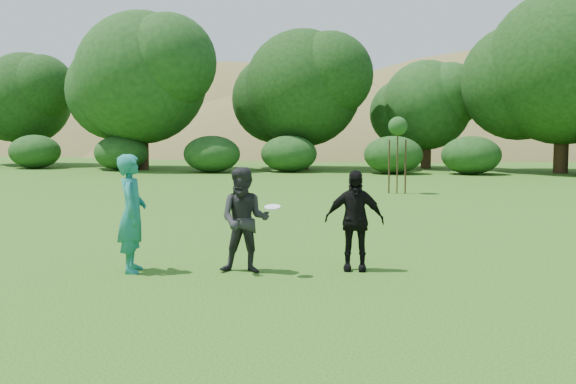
# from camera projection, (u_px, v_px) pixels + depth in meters

# --- Properties ---
(ground) EXTENTS (120.00, 120.00, 0.00)m
(ground) POSITION_uv_depth(u_px,v_px,m) (256.00, 270.00, 12.60)
(ground) COLOR #19470C
(ground) RESTS_ON ground
(player_teal) EXTENTS (0.67, 0.84, 2.03)m
(player_teal) POSITION_uv_depth(u_px,v_px,m) (132.00, 213.00, 12.38)
(player_teal) COLOR #19746B
(player_teal) RESTS_ON ground
(player_grey) EXTENTS (0.93, 0.75, 1.81)m
(player_grey) POSITION_uv_depth(u_px,v_px,m) (245.00, 220.00, 12.31)
(player_grey) COLOR #252527
(player_grey) RESTS_ON ground
(player_black) EXTENTS (1.06, 0.51, 1.75)m
(player_black) POSITION_uv_depth(u_px,v_px,m) (354.00, 220.00, 12.52)
(player_black) COLOR black
(player_black) RESTS_ON ground
(frisbee) EXTENTS (0.27, 0.27, 0.08)m
(frisbee) POSITION_uv_depth(u_px,v_px,m) (273.00, 207.00, 11.99)
(frisbee) COLOR white
(frisbee) RESTS_ON ground
(sapling) EXTENTS (0.70, 0.70, 2.85)m
(sapling) POSITION_uv_depth(u_px,v_px,m) (398.00, 128.00, 26.57)
(sapling) COLOR #3F2A18
(sapling) RESTS_ON ground
(hillside) EXTENTS (150.00, 72.00, 52.00)m
(hillside) POSITION_uv_depth(u_px,v_px,m) (391.00, 255.00, 80.80)
(hillside) COLOR olive
(hillside) RESTS_ON ground
(tree_row) EXTENTS (53.92, 10.38, 9.62)m
(tree_row) POSITION_uv_depth(u_px,v_px,m) (432.00, 83.00, 39.63)
(tree_row) COLOR #3A2616
(tree_row) RESTS_ON ground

